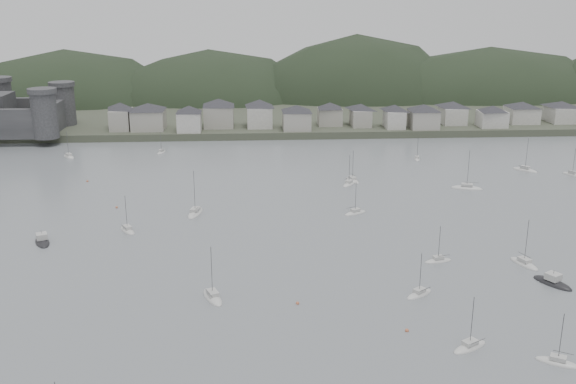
{
  "coord_description": "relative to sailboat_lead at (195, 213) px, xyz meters",
  "views": [
    {
      "loc": [
        -10.46,
        -96.98,
        58.19
      ],
      "look_at": [
        0.0,
        75.0,
        6.0
      ],
      "focal_mm": 40.6,
      "sensor_mm": 36.0,
      "label": 1
    }
  ],
  "objects": [
    {
      "name": "ground",
      "position": [
        25.79,
        -75.53,
        -0.17
      ],
      "size": [
        900.0,
        900.0,
        0.0
      ],
      "primitive_type": "plane",
      "color": "slate",
      "rests_on": "ground"
    },
    {
      "name": "sailboat_lead",
      "position": [
        0.0,
        0.0,
        0.0
      ],
      "size": [
        5.15,
        10.15,
        13.26
      ],
      "rotation": [
        0.0,
        0.0,
        6.06
      ],
      "color": "silver",
      "rests_on": "ground"
    },
    {
      "name": "motor_launch_near",
      "position": [
        78.5,
        -50.77,
        0.11
      ],
      "size": [
        7.48,
        9.45,
        4.14
      ],
      "rotation": [
        0.0,
        0.0,
        0.54
      ],
      "color": "black",
      "rests_on": "ground"
    },
    {
      "name": "moored_fleet",
      "position": [
        27.41,
        -16.07,
        0.01
      ],
      "size": [
        268.94,
        176.85,
        13.27
      ],
      "color": "silver",
      "rests_on": "ground"
    },
    {
      "name": "far_shore_land",
      "position": [
        25.79,
        219.47,
        1.33
      ],
      "size": [
        900.0,
        250.0,
        3.0
      ],
      "primitive_type": "cube",
      "color": "#383D2D",
      "rests_on": "ground"
    },
    {
      "name": "waterfront_town",
      "position": [
        76.38,
        107.82,
        8.49
      ],
      "size": [
        451.48,
        28.46,
        12.92
      ],
      "color": "#9F9D91",
      "rests_on": "far_shore_land"
    },
    {
      "name": "motor_launch_far",
      "position": [
        -35.86,
        -19.88,
        0.11
      ],
      "size": [
        6.53,
        9.51,
        4.12
      ],
      "rotation": [
        0.0,
        0.0,
        3.55
      ],
      "color": "black",
      "rests_on": "ground"
    },
    {
      "name": "mooring_buoys",
      "position": [
        13.13,
        -24.55,
        -0.02
      ],
      "size": [
        157.36,
        104.42,
        0.7
      ],
      "color": "#C66742",
      "rests_on": "ground"
    },
    {
      "name": "forested_ridge",
      "position": [
        30.63,
        193.88,
        -11.45
      ],
      "size": [
        851.55,
        103.94,
        102.57
      ],
      "color": "black",
      "rests_on": "ground"
    }
  ]
}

